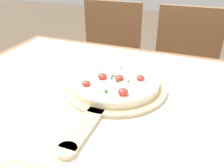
% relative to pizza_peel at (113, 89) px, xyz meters
% --- Properties ---
extents(dining_table, '(1.12, 0.95, 0.77)m').
position_rel_pizza_peel_xyz_m(dining_table, '(-0.03, -0.07, -0.13)').
color(dining_table, brown).
rests_on(dining_table, ground_plane).
extents(towel_cloth, '(1.04, 0.87, 0.00)m').
position_rel_pizza_peel_xyz_m(towel_cloth, '(-0.03, -0.07, -0.01)').
color(towel_cloth, silver).
rests_on(towel_cloth, dining_table).
extents(pizza_peel, '(0.33, 0.50, 0.01)m').
position_rel_pizza_peel_xyz_m(pizza_peel, '(0.00, 0.00, 0.00)').
color(pizza_peel, tan).
rests_on(pizza_peel, towel_cloth).
extents(pizza, '(0.28, 0.28, 0.04)m').
position_rel_pizza_peel_xyz_m(pizza, '(0.00, 0.02, 0.02)').
color(pizza, beige).
rests_on(pizza, pizza_peel).
extents(chair_left, '(0.42, 0.42, 0.89)m').
position_rel_pizza_peel_xyz_m(chair_left, '(-0.32, 0.76, -0.26)').
color(chair_left, brown).
rests_on(chair_left, ground_plane).
extents(chair_right, '(0.41, 0.41, 0.89)m').
position_rel_pizza_peel_xyz_m(chair_right, '(0.17, 0.76, -0.26)').
color(chair_right, brown).
rests_on(chair_right, ground_plane).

